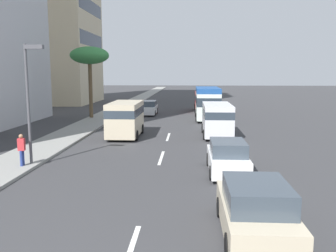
% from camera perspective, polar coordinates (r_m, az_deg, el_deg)
% --- Properties ---
extents(ground_plane, '(198.00, 198.00, 0.00)m').
position_cam_1_polar(ground_plane, '(35.98, 0.94, 0.97)').
color(ground_plane, '#38383A').
extents(sidewalk_right, '(162.00, 2.91, 0.15)m').
position_cam_1_polar(sidewalk_right, '(37.04, -10.67, 1.15)').
color(sidewalk_right, gray).
rests_on(sidewalk_right, ground_plane).
extents(lane_stripe_near, '(3.20, 0.16, 0.01)m').
position_cam_1_polar(lane_stripe_near, '(10.07, -6.02, -19.19)').
color(lane_stripe_near, silver).
rests_on(lane_stripe_near, ground_plane).
extents(lane_stripe_mid, '(3.20, 0.16, 0.01)m').
position_cam_1_polar(lane_stripe_mid, '(20.03, -1.06, -5.03)').
color(lane_stripe_mid, silver).
rests_on(lane_stripe_mid, ground_plane).
extents(lane_stripe_far, '(3.20, 0.16, 0.01)m').
position_cam_1_polar(lane_stripe_far, '(26.45, 0.04, -1.73)').
color(lane_stripe_far, silver).
rests_on(lane_stripe_far, ground_plane).
extents(car_lead, '(4.28, 1.94, 1.64)m').
position_cam_1_polar(car_lead, '(10.85, 13.65, -12.85)').
color(car_lead, beige).
rests_on(car_lead, ground_plane).
extents(car_second, '(4.49, 1.93, 1.54)m').
position_cam_1_polar(car_second, '(40.63, -3.16, 2.86)').
color(car_second, white).
rests_on(car_second, ground_plane).
extents(van_third, '(5.07, 2.14, 2.39)m').
position_cam_1_polar(van_third, '(26.90, 7.77, 1.30)').
color(van_third, silver).
rests_on(van_third, ground_plane).
extents(car_fourth, '(4.07, 1.79, 1.55)m').
position_cam_1_polar(car_fourth, '(17.15, 9.39, -4.94)').
color(car_fourth, white).
rests_on(car_fourth, ground_plane).
extents(van_fifth, '(4.94, 2.21, 2.54)m').
position_cam_1_polar(van_fifth, '(26.56, -6.73, 1.41)').
color(van_fifth, beige).
rests_on(van_fifth, ground_plane).
extents(van_sixth, '(5.41, 2.17, 2.40)m').
position_cam_1_polar(van_sixth, '(44.27, 5.63, 4.11)').
color(van_sixth, '#A51E1E').
rests_on(van_sixth, ground_plane).
extents(minibus_seventh, '(6.74, 2.40, 3.20)m').
position_cam_1_polar(minibus_seventh, '(36.43, 6.25, 3.78)').
color(minibus_seventh, silver).
rests_on(minibus_seventh, ground_plane).
extents(pedestrian_near_lamp, '(0.30, 0.34, 1.57)m').
position_cam_1_polar(pedestrian_near_lamp, '(18.99, -22.14, -3.33)').
color(pedestrian_near_lamp, navy).
rests_on(pedestrian_near_lamp, sidewalk_right).
extents(palm_tree, '(3.86, 3.86, 7.11)m').
position_cam_1_polar(palm_tree, '(37.44, -12.30, 10.71)').
color(palm_tree, brown).
rests_on(palm_tree, sidewalk_right).
extents(street_lamp, '(0.24, 0.97, 5.90)m').
position_cam_1_polar(street_lamp, '(18.95, -21.02, 5.42)').
color(street_lamp, '#4C4C51').
rests_on(street_lamp, sidewalk_right).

